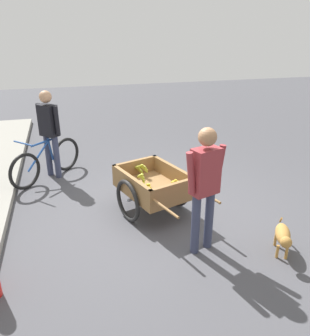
# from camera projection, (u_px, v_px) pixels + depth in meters

# --- Properties ---
(ground_plane) EXTENTS (24.00, 24.00, 0.00)m
(ground_plane) POSITION_uv_depth(u_px,v_px,m) (156.00, 213.00, 5.38)
(ground_plane) COLOR #47474C
(fruit_cart) EXTENTS (1.80, 1.24, 0.72)m
(fruit_cart) POSITION_uv_depth(u_px,v_px,m) (153.00, 187.00, 5.24)
(fruit_cart) COLOR olive
(fruit_cart) RESTS_ON ground
(vendor_person) EXTENTS (0.30, 0.55, 1.64)m
(vendor_person) POSITION_uv_depth(u_px,v_px,m) (205.00, 180.00, 4.15)
(vendor_person) COLOR #333851
(vendor_person) RESTS_ON ground
(bicycle) EXTENTS (1.19, 1.24, 0.85)m
(bicycle) POSITION_uv_depth(u_px,v_px,m) (47.00, 161.00, 6.43)
(bicycle) COLOR black
(bicycle) RESTS_ON ground
(cyclist_person) EXTENTS (0.40, 0.39, 1.63)m
(cyclist_person) POSITION_uv_depth(u_px,v_px,m) (49.00, 127.00, 6.31)
(cyclist_person) COLOR #333851
(cyclist_person) RESTS_ON ground
(dog) EXTENTS (0.61, 0.38, 0.40)m
(dog) POSITION_uv_depth(u_px,v_px,m) (283.00, 236.00, 4.33)
(dog) COLOR #AD7A38
(dog) RESTS_ON ground
(plastic_bucket) EXTENTS (0.26, 0.26, 0.23)m
(plastic_bucket) POSITION_uv_depth(u_px,v_px,m) (133.00, 171.00, 6.61)
(plastic_bucket) COLOR #1966B2
(plastic_bucket) RESTS_ON ground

